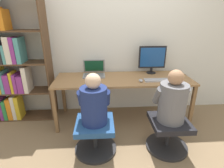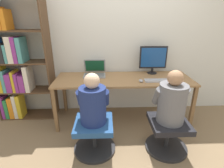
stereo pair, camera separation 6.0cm
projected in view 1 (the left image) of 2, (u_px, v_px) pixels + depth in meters
name	position (u px, v px, depth m)	size (l,w,h in m)	color
ground_plane	(125.00, 131.00, 2.71)	(14.00, 14.00, 0.00)	#846B4C
wall_back	(121.00, 39.00, 2.96)	(10.00, 0.05, 2.60)	silver
desk	(123.00, 82.00, 2.80)	(2.15, 0.71, 0.74)	olive
desktop_monitor	(152.00, 59.00, 2.93)	(0.46, 0.16, 0.46)	black
laptop	(94.00, 72.00, 2.89)	(0.36, 0.33, 0.25)	gray
keyboard	(158.00, 80.00, 2.66)	(0.40, 0.13, 0.03)	#B2B2B7
computer_mouse_by_keyboard	(141.00, 80.00, 2.62)	(0.06, 0.10, 0.03)	#99999E
office_chair_left	(168.00, 132.00, 2.29)	(0.55, 0.55, 0.43)	#262628
office_chair_right	(95.00, 134.00, 2.25)	(0.55, 0.55, 0.43)	#262628
person_at_monitor	(173.00, 100.00, 2.12)	(0.41, 0.35, 0.67)	slate
person_at_laptop	(94.00, 102.00, 2.09)	(0.39, 0.33, 0.64)	navy
bookshelf	(11.00, 66.00, 2.74)	(0.91, 0.34, 1.96)	#513823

